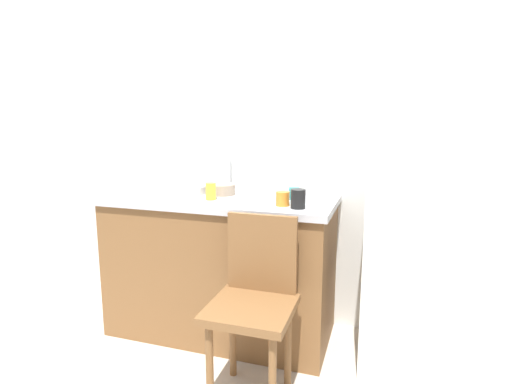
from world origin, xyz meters
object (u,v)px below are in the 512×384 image
Objects in this scene: refrigerator at (420,262)px; cup_orange at (283,199)px; terracotta_bowl at (221,189)px; cup_yellow at (211,191)px; cup_black at (298,199)px; dish_tray at (187,189)px; cup_teal at (294,193)px; chair at (255,298)px.

cup_orange is (-0.74, -0.17, 0.34)m from refrigerator.
cup_yellow is at bearing -87.82° from terracotta_bowl.
cup_black is (-0.64, -0.20, 0.35)m from refrigerator.
terracotta_bowl is (0.24, -0.00, 0.01)m from dish_tray.
cup_teal is (0.02, 0.20, -0.00)m from cup_orange.
refrigerator reaches higher than dish_tray.
refrigerator is at bearing -2.52° from cup_teal.
cup_orange is (0.04, 0.36, 0.43)m from chair.
cup_yellow is (0.01, -0.17, 0.02)m from terracotta_bowl.
cup_orange is 0.20m from cup_teal.
cup_black reaches higher than cup_teal.
cup_orange is at bearing -167.37° from refrigerator.
cup_orange is at bearing -16.66° from dish_tray.
cup_yellow is at bearing -35.00° from dish_tray.
chair is 0.56m from cup_orange.
cup_yellow reaches higher than terracotta_bowl.
cup_black is at bearing -24.15° from terracotta_bowl.
refrigerator is at bearing -1.71° from dish_tray.
cup_teal is at bearing 19.32° from cup_yellow.
cup_black is at bearing -162.47° from refrigerator.
terracotta_bowl is (-1.19, 0.04, 0.33)m from refrigerator.
dish_tray is at bearing 179.10° from cup_teal.
chair is 12.46× the size of cup_teal.
cup_yellow is (0.25, -0.17, 0.03)m from dish_tray.
cup_black is (0.09, -0.04, 0.01)m from cup_orange.
dish_tray is at bearing 145.00° from cup_yellow.
cup_yellow reaches higher than cup_orange.
cup_black is (0.55, -0.25, 0.02)m from terracotta_bowl.
cup_yellow is 0.97× the size of cup_black.
dish_tray is 1.59× the size of terracotta_bowl.
cup_yellow reaches higher than cup_teal.
cup_yellow is 1.27× the size of cup_orange.
refrigerator is at bearing 17.53° from cup_black.
chair is at bearing -44.60° from cup_yellow.
terracotta_bowl is 0.47m from cup_teal.
terracotta_bowl is at bearing 125.28° from chair.
cup_orange is 1.11× the size of cup_teal.
cup_orange is at bearing 158.01° from cup_black.
dish_tray is at bearing 179.78° from terracotta_bowl.
cup_yellow is (-0.40, 0.40, 0.44)m from chair.
cup_orange is (0.70, -0.21, 0.01)m from dish_tray.
cup_yellow is at bearing -160.68° from cup_teal.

